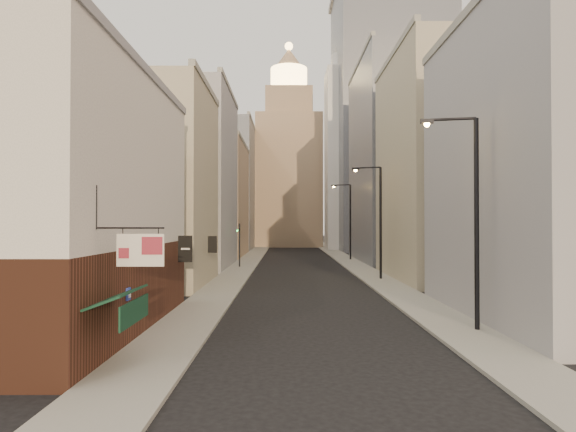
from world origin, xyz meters
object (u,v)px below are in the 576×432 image
object	(u,v)px
white_tower	(347,152)
streetlamp_mid	(378,215)
streetlamp_far	(348,217)
streetlamp_near	(471,209)
traffic_light_left	(240,237)
clock_tower	(289,166)

from	to	relation	value
white_tower	streetlamp_mid	bearing A→B (deg)	-94.07
streetlamp_far	streetlamp_mid	bearing A→B (deg)	-73.09
streetlamp_near	streetlamp_mid	bearing A→B (deg)	101.79
streetlamp_near	streetlamp_far	world-z (taller)	streetlamp_far
white_tower	streetlamp_mid	distance (m)	50.42
streetlamp_mid	traffic_light_left	xyz separation A→B (m)	(-13.37, 11.37, -2.22)
streetlamp_near	traffic_light_left	bearing A→B (deg)	124.06
streetlamp_near	traffic_light_left	size ratio (longest dim) A/B	2.00
streetlamp_mid	traffic_light_left	distance (m)	17.69
white_tower	streetlamp_far	size ratio (longest dim) A/B	4.03
streetlamp_mid	traffic_light_left	bearing A→B (deg)	157.63
white_tower	streetlamp_mid	xyz separation A→B (m)	(-3.46, -48.63, -12.85)
clock_tower	traffic_light_left	size ratio (longest dim) A/B	8.98
white_tower	streetlamp_far	xyz separation A→B (m)	(-3.16, -26.32, -12.72)
clock_tower	streetlamp_near	distance (m)	84.18
streetlamp_near	traffic_light_left	world-z (taller)	streetlamp_near
white_tower	streetlamp_mid	world-z (taller)	white_tower
clock_tower	streetlamp_mid	xyz separation A→B (m)	(7.54, -62.63, -11.87)
white_tower	streetlamp_near	world-z (taller)	white_tower
streetlamp_near	streetlamp_far	size ratio (longest dim) A/B	0.97
streetlamp_near	streetlamp_far	bearing A→B (deg)	100.70
streetlamp_near	traffic_light_left	xyz separation A→B (m)	(-13.83, 31.68, -2.18)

